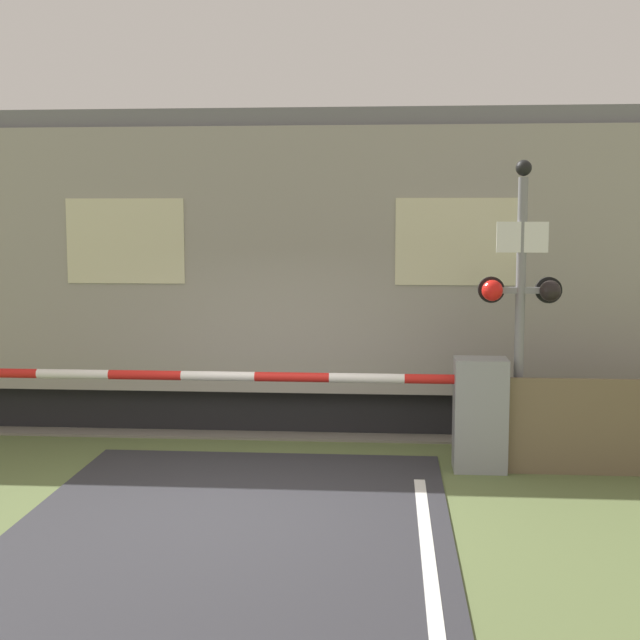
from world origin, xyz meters
TOP-DOWN VIEW (x-y plane):
  - ground_plane at (0.00, 0.00)m, footprint 80.00×80.00m
  - track_bed at (0.00, 4.27)m, footprint 36.00×3.20m
  - train at (-2.00, 4.27)m, footprint 15.64×2.85m
  - crossing_barrier at (1.96, 1.52)m, footprint 6.47×0.44m
  - signal_post at (2.94, 1.61)m, footprint 0.95×0.26m
  - roadside_fence at (4.04, 1.42)m, footprint 3.54×0.06m

SIDE VIEW (x-z plane):
  - ground_plane at x=0.00m, z-range 0.00..0.00m
  - track_bed at x=0.00m, z-range -0.04..0.09m
  - roadside_fence at x=4.04m, z-range 0.00..1.10m
  - crossing_barrier at x=1.96m, z-range 0.08..1.38m
  - signal_post at x=2.94m, z-range 0.25..3.78m
  - train at x=-2.00m, z-range 0.05..4.34m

